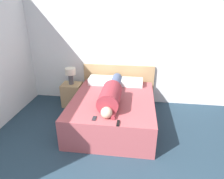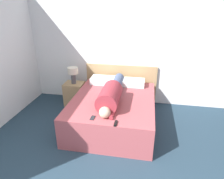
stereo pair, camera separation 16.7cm
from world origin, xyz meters
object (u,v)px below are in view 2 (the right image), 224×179
(bed, at_px, (113,111))
(person_lying, at_px, (112,94))
(table_lamp, at_px, (73,73))
(pillow_near_headboard, at_px, (103,80))
(pillow_second, at_px, (133,82))
(tv_remote, at_px, (116,123))
(cell_phone, at_px, (93,118))
(nightstand, at_px, (75,94))

(bed, distance_m, person_lying, 0.46)
(table_lamp, bearing_deg, pillow_near_headboard, 5.62)
(table_lamp, height_order, pillow_near_headboard, table_lamp)
(pillow_second, distance_m, tv_remote, 1.63)
(bed, bearing_deg, table_lamp, 147.50)
(person_lying, xyz_separation_m, tv_remote, (0.20, -0.75, -0.15))
(cell_phone, bearing_deg, person_lying, 73.58)
(bed, xyz_separation_m, nightstand, (-1.06, 0.68, -0.01))
(nightstand, bearing_deg, tv_remote, -51.04)
(tv_remote, xyz_separation_m, cell_phone, (-0.39, 0.10, -0.01))
(pillow_second, xyz_separation_m, cell_phone, (-0.51, -1.52, -0.06))
(person_lying, bearing_deg, pillow_near_headboard, 112.25)
(table_lamp, distance_m, pillow_near_headboard, 0.72)
(nightstand, relative_size, pillow_second, 1.04)
(table_lamp, relative_size, person_lying, 0.22)
(pillow_second, bearing_deg, tv_remote, -94.11)
(pillow_near_headboard, bearing_deg, tv_remote, -71.04)
(person_lying, bearing_deg, bed, 85.19)
(pillow_second, bearing_deg, pillow_near_headboard, 180.00)
(bed, height_order, table_lamp, table_lamp)
(table_lamp, distance_m, tv_remote, 2.01)
(person_lying, height_order, tv_remote, person_lying)
(person_lying, relative_size, tv_remote, 11.37)
(bed, xyz_separation_m, pillow_near_headboard, (-0.37, 0.75, 0.36))
(person_lying, height_order, cell_phone, person_lying)
(pillow_near_headboard, distance_m, pillow_second, 0.67)
(nightstand, bearing_deg, pillow_near_headboard, 5.62)
(table_lamp, height_order, person_lying, person_lying)
(bed, bearing_deg, cell_phone, -104.66)
(person_lying, relative_size, pillow_second, 3.22)
(pillow_second, distance_m, cell_phone, 1.61)
(bed, height_order, nightstand, bed)
(pillow_second, height_order, tv_remote, pillow_second)
(pillow_second, relative_size, tv_remote, 3.53)
(pillow_second, bearing_deg, bed, -112.39)
(cell_phone, bearing_deg, nightstand, 120.66)
(nightstand, relative_size, tv_remote, 3.67)
(cell_phone, bearing_deg, table_lamp, 120.66)
(tv_remote, bearing_deg, bed, 102.34)
(cell_phone, bearing_deg, tv_remote, -14.16)
(nightstand, height_order, person_lying, person_lying)
(bed, distance_m, table_lamp, 1.36)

